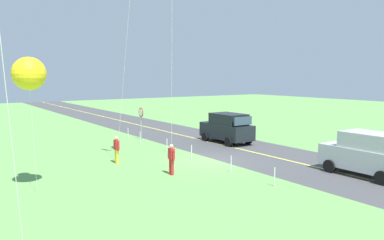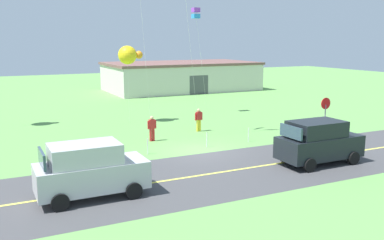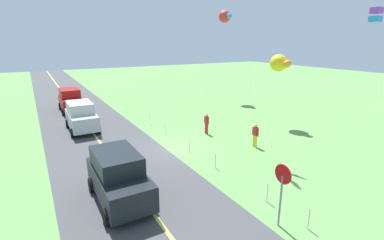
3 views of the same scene
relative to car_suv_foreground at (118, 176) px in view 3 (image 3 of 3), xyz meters
The scene contains 18 objects.
ground_plane 6.60m from the car_suv_foreground, 131.27° to the left, with size 120.00×120.00×0.10m, color #60994C.
asphalt_road 4.52m from the car_suv_foreground, 168.40° to the left, with size 120.00×7.00×0.00m, color #424244.
road_centre_stripe 4.52m from the car_suv_foreground, 168.40° to the left, with size 120.00×0.16×0.00m, color #E5E04C.
car_suv_foreground is the anchor object (origin of this frame).
car_parked_west_far 18.91m from the car_suv_foreground, behind, with size 4.40×2.12×2.24m.
car_parked_west_near 11.61m from the car_suv_foreground, behind, with size 4.40×2.12×2.24m.
stop_sign 6.86m from the car_suv_foreground, 44.40° to the left, with size 0.76×0.08×2.56m.
person_adult_near 10.27m from the car_suv_foreground, 124.91° to the left, with size 0.58×0.22×1.60m.
person_adult_companion 9.93m from the car_suv_foreground, 101.17° to the left, with size 0.58×0.22×1.60m.
kite_yellow_high 16.34m from the car_suv_foreground, 109.19° to the left, with size 1.90×1.40×5.85m.
kite_green_far 17.80m from the car_suv_foreground, 86.19° to the left, with size 1.86×1.14×8.86m.
kite_pink_drift 25.77m from the car_suv_foreground, 133.10° to the left, with size 1.90×1.40×10.31m.
fence_post_0 11.76m from the car_suv_foreground, 151.62° to the left, with size 0.05×0.05×0.90m, color silver.
fence_post_1 9.15m from the car_suv_foreground, 142.31° to the left, with size 0.05×0.05×0.90m, color silver.
fence_post_2 6.62m from the car_suv_foreground, 122.02° to the left, with size 0.05×0.05×0.90m, color silver.
fence_post_3 5.65m from the car_suv_foreground, 95.59° to the left, with size 0.05×0.05×0.90m, color silver.
fence_post_4 6.60m from the car_suv_foreground, 58.25° to the left, with size 0.05×0.05×0.90m, color silver.
fence_post_5 7.94m from the car_suv_foreground, 44.88° to the left, with size 0.05×0.05×0.90m, color silver.
Camera 3 is at (15.55, -7.65, 6.88)m, focal length 26.18 mm.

